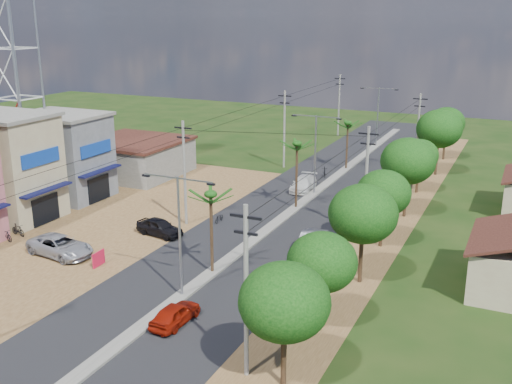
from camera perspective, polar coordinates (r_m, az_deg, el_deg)
ground at (r=39.20m, az=-7.05°, el=-9.90°), size 160.00×160.00×0.00m
road at (r=51.45m, az=1.79°, el=-3.15°), size 12.00×110.00×0.04m
median at (r=54.04m, az=3.05°, el=-2.10°), size 1.00×90.00×0.18m
dirt_lot_west at (r=53.55m, az=-16.24°, el=-3.03°), size 18.00×46.00×0.04m
dirt_shoulder_east at (r=48.95m, az=10.99°, el=-4.52°), size 5.00×90.00×0.03m
shophouse_cream at (r=56.36m, az=-22.66°, el=2.24°), size 9.00×6.40×9.30m
shophouse_grey at (r=61.24m, az=-17.85°, el=3.32°), size 9.00×6.40×8.30m
low_shed at (r=68.59m, az=-11.48°, el=3.27°), size 10.40×10.40×3.95m
tree_east_a at (r=28.48m, az=2.73°, el=-10.40°), size 4.40×4.40×6.37m
tree_east_b at (r=33.81m, az=6.31°, el=-6.66°), size 4.00×4.00×5.83m
tree_east_c at (r=39.73m, az=10.17°, el=-2.07°), size 4.60×4.60×6.83m
tree_east_d at (r=46.46m, az=12.05°, el=-0.10°), size 4.20×4.20×6.13m
tree_east_e at (r=53.81m, az=14.28°, el=2.86°), size 4.80×4.80×7.14m
tree_east_f at (r=61.83m, az=15.29°, el=3.39°), size 3.80×3.80×5.52m
tree_east_g at (r=69.23m, az=17.06°, el=5.77°), size 5.00×5.00×7.38m
tree_east_h at (r=77.19m, az=17.69°, el=6.32°), size 4.40×4.40×6.52m
palm_median_near at (r=40.33m, az=-4.33°, el=-0.56°), size 2.00×2.00×6.15m
palm_median_mid at (r=54.29m, az=3.93°, el=4.34°), size 2.00×2.00×6.55m
palm_median_far at (r=69.30m, az=8.75°, el=6.33°), size 2.00×2.00×5.85m
streetlight_near at (r=37.32m, az=-7.31°, el=-3.31°), size 5.10×0.18×8.00m
streetlight_mid at (r=59.11m, az=5.67°, el=4.21°), size 5.10×0.18×8.00m
streetlight_far at (r=82.74m, az=11.53°, el=7.52°), size 5.10×0.18×8.00m
utility_pole_w_b at (r=50.61m, az=-6.83°, el=2.02°), size 1.60×0.24×9.00m
utility_pole_w_c at (r=69.80m, az=2.72°, el=6.16°), size 1.60×0.24×9.00m
utility_pole_w_d at (r=89.34m, az=7.91°, el=8.33°), size 1.60×0.24×9.00m
utility_pole_e_a at (r=29.09m, az=-0.95°, el=-9.18°), size 1.60×0.24×9.00m
utility_pole_e_b at (r=48.64m, az=10.45°, el=1.25°), size 1.60×0.24×9.00m
utility_pole_e_c at (r=69.66m, az=15.15°, el=5.58°), size 1.60×0.24×9.00m
car_red_near at (r=35.83m, az=-7.71°, el=-11.47°), size 1.64×3.77×1.27m
car_silver_mid at (r=46.08m, az=5.46°, el=-4.62°), size 2.43×4.97×1.57m
car_white_far at (r=61.45m, az=4.54°, el=0.79°), size 2.36×4.96×1.40m
car_parked_silver at (r=47.12m, az=-18.13°, el=-4.96°), size 5.67×3.15×1.50m
car_parked_dark at (r=49.43m, az=-9.17°, el=-3.36°), size 4.36×2.31×1.41m
moto_rider_east at (r=36.05m, az=-8.15°, el=-11.71°), size 0.89×1.65×0.82m
moto_rider_west_a at (r=52.05m, az=-3.52°, el=-2.49°), size 0.63×1.55×0.80m
moto_rider_west_b at (r=66.72m, az=6.55°, el=1.88°), size 1.18×1.94×1.12m
roadside_sign at (r=44.57m, az=-14.76°, el=-6.19°), size 0.16×1.35×1.13m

